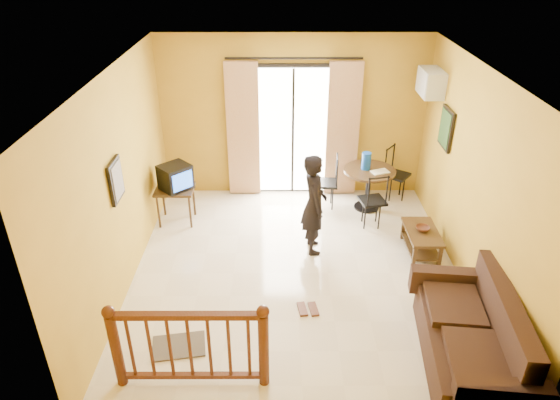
{
  "coord_description": "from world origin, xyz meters",
  "views": [
    {
      "loc": [
        -0.25,
        -5.62,
        4.23
      ],
      "look_at": [
        -0.23,
        0.2,
        1.06
      ],
      "focal_mm": 32.0,
      "sensor_mm": 36.0,
      "label": 1
    }
  ],
  "objects_px": {
    "television": "(175,177)",
    "dining_table": "(369,178)",
    "coffee_table": "(421,238)",
    "standing_person": "(314,204)",
    "sofa": "(474,339)"
  },
  "relations": [
    {
      "from": "television",
      "to": "dining_table",
      "type": "distance_m",
      "value": 3.17
    },
    {
      "from": "television",
      "to": "coffee_table",
      "type": "relative_size",
      "value": 0.73
    },
    {
      "from": "dining_table",
      "to": "standing_person",
      "type": "relative_size",
      "value": 0.57
    },
    {
      "from": "television",
      "to": "standing_person",
      "type": "xyz_separation_m",
      "value": [
        2.13,
        -0.81,
        -0.04
      ]
    },
    {
      "from": "dining_table",
      "to": "coffee_table",
      "type": "distance_m",
      "value": 1.49
    },
    {
      "from": "television",
      "to": "dining_table",
      "type": "bearing_deg",
      "value": -35.82
    },
    {
      "from": "television",
      "to": "sofa",
      "type": "height_order",
      "value": "television"
    },
    {
      "from": "sofa",
      "to": "coffee_table",
      "type": "bearing_deg",
      "value": 96.51
    },
    {
      "from": "dining_table",
      "to": "sofa",
      "type": "height_order",
      "value": "sofa"
    },
    {
      "from": "television",
      "to": "sofa",
      "type": "distance_m",
      "value": 4.83
    },
    {
      "from": "dining_table",
      "to": "coffee_table",
      "type": "bearing_deg",
      "value": -66.28
    },
    {
      "from": "coffee_table",
      "to": "sofa",
      "type": "relative_size",
      "value": 0.41
    },
    {
      "from": "coffee_table",
      "to": "standing_person",
      "type": "relative_size",
      "value": 0.53
    },
    {
      "from": "coffee_table",
      "to": "standing_person",
      "type": "distance_m",
      "value": 1.67
    },
    {
      "from": "television",
      "to": "standing_person",
      "type": "height_order",
      "value": "standing_person"
    }
  ]
}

